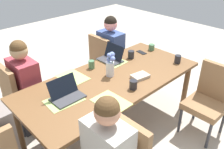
{
  "coord_description": "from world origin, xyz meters",
  "views": [
    {
      "loc": [
        -1.65,
        -1.73,
        2.14
      ],
      "look_at": [
        0.0,
        0.0,
        0.8
      ],
      "focal_mm": 38.1,
      "sensor_mm": 36.0,
      "label": 1
    }
  ],
  "objects": [
    {
      "name": "coffee_mug_near_left",
      "position": [
        0.9,
        -0.3,
        0.8
      ],
      "size": [
        0.08,
        0.08,
        0.1
      ],
      "primitive_type": "cylinder",
      "color": "#232328",
      "rests_on": "dining_table"
    },
    {
      "name": "chair_near_right_mid",
      "position": [
        0.83,
        -0.83,
        0.5
      ],
      "size": [
        0.44,
        0.44,
        0.9
      ],
      "color": "olive",
      "rests_on": "ground_plane"
    },
    {
      "name": "dining_table",
      "position": [
        0.0,
        0.0,
        0.68
      ],
      "size": [
        2.21,
        0.99,
        0.75
      ],
      "color": "brown",
      "rests_on": "ground_plane"
    },
    {
      "name": "person_far_right_near",
      "position": [
        -0.71,
        0.77,
        0.53
      ],
      "size": [
        0.36,
        0.4,
        1.19
      ],
      "color": "#2D2D33",
      "rests_on": "ground_plane"
    },
    {
      "name": "laptop_head_left_left_mid",
      "position": [
        -0.61,
        0.03,
        0.79
      ],
      "size": [
        0.32,
        0.22,
        0.2
      ],
      "color": "#38383D",
      "rests_on": "dining_table"
    },
    {
      "name": "phone_black",
      "position": [
        0.81,
        0.23,
        0.75
      ],
      "size": [
        0.09,
        0.16,
        0.01
      ],
      "primitive_type": "cube",
      "rotation": [
        0.0,
        0.0,
        1.41
      ],
      "color": "black",
      "rests_on": "dining_table"
    },
    {
      "name": "chair_far_right_near",
      "position": [
        -0.79,
        0.83,
        0.5
      ],
      "size": [
        0.44,
        0.44,
        0.9
      ],
      "color": "olive",
      "rests_on": "ground_plane"
    },
    {
      "name": "coffee_mug_centre_left",
      "position": [
        0.57,
        0.22,
        0.8
      ],
      "size": [
        0.09,
        0.09,
        0.1
      ],
      "primitive_type": "cylinder",
      "color": "#232328",
      "rests_on": "dining_table"
    },
    {
      "name": "coffee_mug_near_right",
      "position": [
        0.99,
        0.2,
        0.79
      ],
      "size": [
        0.08,
        0.08,
        0.09
      ],
      "primitive_type": "cylinder",
      "color": "#47704C",
      "rests_on": "dining_table"
    },
    {
      "name": "coffee_mug_far_left",
      "position": [
        0.01,
        -0.32,
        0.8
      ],
      "size": [
        0.09,
        0.09,
        0.1
      ],
      "primitive_type": "cylinder",
      "color": "#232328",
      "rests_on": "dining_table"
    },
    {
      "name": "coffee_mug_centre_right",
      "position": [
        -0.01,
        0.36,
        0.8
      ],
      "size": [
        0.08,
        0.08,
        0.1
      ],
      "primitive_type": "cylinder",
      "color": "#47704C",
      "rests_on": "dining_table"
    },
    {
      "name": "chair_far_left_near",
      "position": [
        0.63,
        0.83,
        0.5
      ],
      "size": [
        0.44,
        0.44,
        0.9
      ],
      "color": "olive",
      "rests_on": "ground_plane"
    },
    {
      "name": "laptop_far_left_near",
      "position": [
        0.32,
        0.35,
        0.79
      ],
      "size": [
        0.22,
        0.32,
        0.21
      ],
      "color": "#38383D",
      "rests_on": "dining_table"
    },
    {
      "name": "placemat_near_left_far",
      "position": [
        -0.33,
        -0.33,
        0.75
      ],
      "size": [
        0.27,
        0.36,
        0.0
      ],
      "primitive_type": "cube",
      "rotation": [
        0.0,
        0.0,
        1.59
      ],
      "color": "#9EBC66",
      "rests_on": "dining_table"
    },
    {
      "name": "placemat_head_left_left_mid",
      "position": [
        -0.65,
        0.01,
        0.75
      ],
      "size": [
        0.38,
        0.28,
        0.0
      ],
      "primitive_type": "cube",
      "rotation": [
        0.0,
        0.0,
        -0.07
      ],
      "color": "#9EBC66",
      "rests_on": "dining_table"
    },
    {
      "name": "ground_plane",
      "position": [
        0.0,
        0.0,
        0.0
      ],
      "size": [
        10.0,
        10.0,
        0.0
      ],
      "primitive_type": "plane",
      "color": "#B2A899"
    },
    {
      "name": "placemat_far_left_near",
      "position": [
        0.32,
        0.33,
        0.75
      ],
      "size": [
        0.27,
        0.37,
        0.0
      ],
      "primitive_type": "cube",
      "rotation": [
        0.0,
        0.0,
        -1.54
      ],
      "color": "#9EBC66",
      "rests_on": "dining_table"
    },
    {
      "name": "book_red_cover",
      "position": [
        0.25,
        -0.22,
        0.77
      ],
      "size": [
        0.22,
        0.17,
        0.04
      ],
      "primitive_type": "cube",
      "rotation": [
        0.0,
        0.0,
        -0.16
      ],
      "color": "#B2A38E",
      "rests_on": "dining_table"
    },
    {
      "name": "flower_vase",
      "position": [
        0.03,
        0.06,
        0.89
      ],
      "size": [
        0.11,
        0.12,
        0.3
      ],
      "color": "silver",
      "rests_on": "dining_table"
    },
    {
      "name": "person_far_left_near",
      "position": [
        0.7,
        0.77,
        0.53
      ],
      "size": [
        0.36,
        0.4,
        1.19
      ],
      "color": "#2D2D33",
      "rests_on": "ground_plane"
    },
    {
      "name": "placemat_far_right_near",
      "position": [
        -0.32,
        0.33,
        0.75
      ],
      "size": [
        0.27,
        0.37,
        0.0
      ],
      "primitive_type": "cube",
      "rotation": [
        0.0,
        0.0,
        -1.54
      ],
      "color": "#9EBC66",
      "rests_on": "dining_table"
    }
  ]
}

